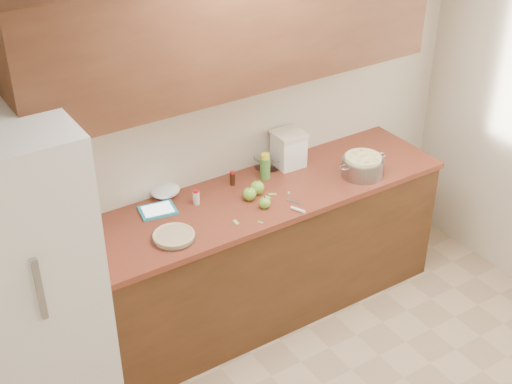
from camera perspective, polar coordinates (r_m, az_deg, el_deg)
room_shell at (r=3.26m, az=13.75°, el=-6.21°), size 3.60×3.60×3.60m
counter_run at (r=4.66m, az=-0.35°, el=-5.18°), size 2.64×0.68×0.92m
upper_cabinets at (r=4.08m, az=-1.62°, el=12.98°), size 2.60×0.34×0.70m
fridge at (r=3.95m, az=-18.14°, el=-6.83°), size 0.70×0.70×1.80m
pie at (r=4.04m, az=-6.59°, el=-3.54°), size 0.25×0.25×0.04m
colander at (r=4.66m, az=8.51°, el=2.07°), size 0.37×0.27×0.14m
flour_canister at (r=4.70m, az=2.62°, el=3.49°), size 0.20×0.20×0.24m
tablet at (r=4.30m, az=-7.87°, el=-1.45°), size 0.24×0.20×0.02m
paring_knife at (r=4.28m, az=3.34°, el=-1.34°), size 0.10×0.19×0.02m
lemon_bottle at (r=4.56m, az=0.74°, el=2.03°), size 0.07×0.07×0.18m
cinnamon_shaker at (r=4.33m, az=-4.81°, el=-0.41°), size 0.04×0.04×0.10m
vanilla_bottle at (r=4.51m, az=-1.89°, el=1.10°), size 0.03×0.03×0.10m
mixing_bowl at (r=4.72m, az=1.00°, el=2.53°), size 0.20×0.20×0.08m
paper_towel at (r=4.43m, az=-7.26°, el=0.10°), size 0.21×0.19×0.08m
apple_left at (r=4.35m, az=-0.52°, el=-0.16°), size 0.08×0.08×0.10m
apple_center at (r=4.41m, az=0.10°, el=0.36°), size 0.09×0.09×0.10m
apple_front at (r=4.28m, az=0.70°, el=-0.88°), size 0.07×0.07×0.08m
peel_a at (r=4.40m, az=0.95°, el=-0.41°), size 0.03×0.05×0.00m
peel_b at (r=4.29m, az=0.74°, el=-1.29°), size 0.04×0.03×0.00m
peel_c at (r=4.43m, az=1.33°, el=-0.17°), size 0.05×0.04×0.00m
peel_d at (r=4.44m, az=2.65°, el=-0.08°), size 0.03×0.03×0.00m
peel_e at (r=4.17m, az=-1.61°, el=-2.42°), size 0.02×0.05×0.00m
peel_f at (r=4.16m, az=0.36°, el=-2.44°), size 0.03×0.03×0.00m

